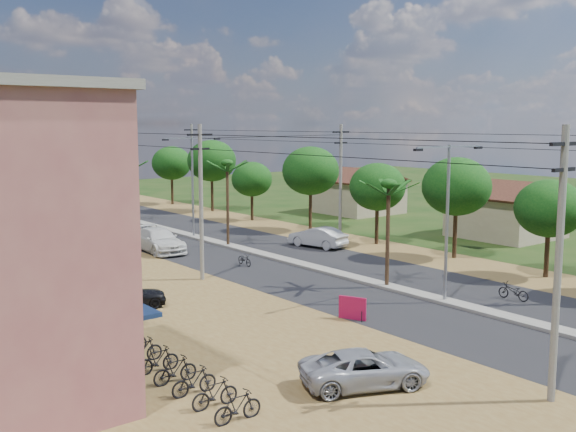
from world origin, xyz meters
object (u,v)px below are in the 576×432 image
car_parked_silver (365,369)px  roadside_sign (352,309)px  parked_scooter_row (166,365)px  car_silver_mid (318,238)px  moto_rider_east (513,292)px  car_parked_dark (126,296)px  car_white_far (159,241)px

car_parked_silver → roadside_sign: (5.16, 6.05, -0.07)m
parked_scooter_row → car_silver_mid: bearing=37.6°
moto_rider_east → roadside_sign: size_ratio=1.34×
car_parked_silver → roadside_sign: size_ratio=3.57×
moto_rider_east → roadside_sign: 9.29m
car_silver_mid → car_parked_dark: car_silver_mid is taller
car_silver_mid → car_white_far: bearing=-41.2°
car_silver_mid → moto_rider_east: 17.62m
car_parked_silver → roadside_sign: car_parked_silver is taller
moto_rider_east → roadside_sign: bearing=-20.2°
car_parked_silver → moto_rider_east: bearing=-52.8°
car_silver_mid → roadside_sign: size_ratio=3.58×
car_white_far → car_parked_silver: 27.26m
car_parked_dark → moto_rider_east: bearing=-110.5°
car_white_far → parked_scooter_row: car_white_far is taller
car_parked_dark → parked_scooter_row: car_parked_dark is taller
car_silver_mid → roadside_sign: (-10.73, -14.97, -0.19)m
car_silver_mid → car_white_far: 11.46m
moto_rider_east → parked_scooter_row: 19.17m
car_white_far → car_parked_dark: 14.85m
car_white_far → moto_rider_east: car_white_far is taller
car_silver_mid → car_parked_dark: bearing=8.5°
car_parked_dark → parked_scooter_row: size_ratio=0.40×
parked_scooter_row → car_parked_dark: bearing=73.6°
car_white_far → car_parked_silver: bearing=-98.6°
roadside_sign → parked_scooter_row: bearing=161.4°
car_silver_mid → parked_scooter_row: size_ratio=0.47×
parked_scooter_row → car_white_far: bearing=63.3°
moto_rider_east → parked_scooter_row: parked_scooter_row is taller
car_parked_silver → car_parked_dark: 14.41m
car_parked_dark → moto_rider_east: car_parked_dark is taller
car_silver_mid → moto_rider_east: (-1.80, -17.53, -0.30)m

